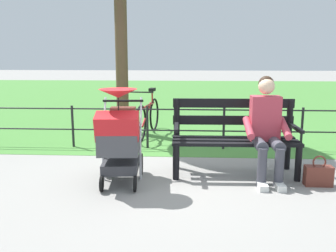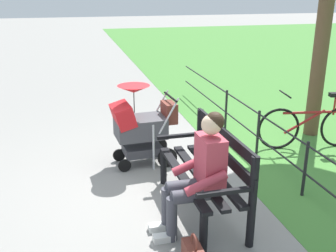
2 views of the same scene
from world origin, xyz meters
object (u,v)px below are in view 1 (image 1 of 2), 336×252
park_bench (234,133)px  stroller (120,135)px  handbag (318,175)px  bicycle (148,117)px  person_on_bench (267,126)px

park_bench → stroller: 1.49m
park_bench → handbag: (-0.95, 0.46, -0.40)m
stroller → bicycle: stroller is taller
stroller → park_bench: bearing=-160.1°
park_bench → bicycle: bearing=-57.7°
person_on_bench → bicycle: 2.96m
park_bench → bicycle: 2.56m
handbag → bicycle: size_ratio=0.22×
person_on_bench → stroller: (1.77, 0.28, -0.08)m
person_on_bench → stroller: bearing=9.1°
person_on_bench → stroller: size_ratio=1.11×
stroller → bicycle: size_ratio=0.70×
bicycle → handbag: bearing=131.6°
park_bench → bicycle: (1.36, -2.15, -0.16)m
park_bench → bicycle: park_bench is taller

